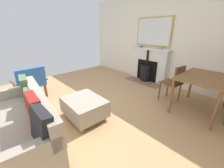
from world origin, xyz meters
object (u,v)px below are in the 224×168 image
mantel_bowl_far (160,48)px  ottoman (84,106)px  mantel_bowl_near (141,47)px  dining_table (204,81)px  fireplace (148,67)px  dining_chair_near_fireplace (175,81)px  armchair_accent (30,81)px  sofa (18,126)px

mantel_bowl_far → ottoman: 2.84m
mantel_bowl_near → dining_table: 2.33m
fireplace → dining_chair_near_fireplace: 1.49m
fireplace → dining_table: 1.98m
fireplace → ottoman: size_ratio=1.61×
mantel_bowl_near → armchair_accent: size_ratio=0.15×
mantel_bowl_far → dining_table: size_ratio=0.10×
mantel_bowl_far → dining_chair_near_fireplace: mantel_bowl_far is taller
dining_table → dining_chair_near_fireplace: size_ratio=1.30×
sofa → ottoman: size_ratio=2.28×
mantel_bowl_near → mantel_bowl_far: 0.68m
mantel_bowl_far → armchair_accent: 3.59m
mantel_bowl_near → dining_chair_near_fireplace: size_ratio=0.14×
mantel_bowl_far → fireplace: bearing=-86.9°
sofa → armchair_accent: 1.63m
dining_table → sofa: bearing=-25.6°
fireplace → mantel_bowl_far: size_ratio=11.26×
sofa → mantel_bowl_far: bearing=-179.2°
armchair_accent → dining_table: 3.78m
sofa → dining_chair_near_fireplace: bearing=163.7°
fireplace → armchair_accent: (3.19, -1.14, -0.01)m
ottoman → armchair_accent: 1.64m
mantel_bowl_far → ottoman: mantel_bowl_far is taller
fireplace → sofa: fireplace is taller
sofa → dining_table: size_ratio=1.65×
fireplace → dining_table: size_ratio=1.17×
mantel_bowl_far → dining_chair_near_fireplace: (0.84, 0.91, -0.58)m
fireplace → ottoman: (2.69, 0.41, -0.22)m
fireplace → dining_table: bearing=65.7°
sofa → ottoman: 1.06m
fireplace → armchair_accent: size_ratio=1.63×
sofa → dining_table: 3.26m
ottoman → fireplace: bearing=-171.4°
mantel_bowl_near → dining_table: mantel_bowl_near is taller
sofa → ottoman: (-1.05, 0.02, -0.11)m
ottoman → dining_table: 2.37m
sofa → armchair_accent: sofa is taller
fireplace → dining_chair_near_fireplace: size_ratio=1.52×
ottoman → dining_table: dining_table is taller
fireplace → sofa: (3.74, 0.39, -0.11)m
ottoman → dining_chair_near_fireplace: dining_chair_near_fireplace is taller
mantel_bowl_far → armchair_accent: (3.21, -1.48, -0.64)m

